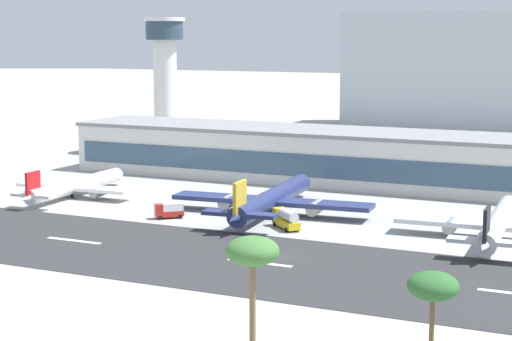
% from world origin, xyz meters
% --- Properties ---
extents(ground_plane, '(1400.00, 1400.00, 0.00)m').
position_xyz_m(ground_plane, '(0.00, 0.00, 0.00)').
color(ground_plane, '#9E9E99').
extents(runway_strip, '(800.00, 38.06, 0.08)m').
position_xyz_m(runway_strip, '(0.00, -5.49, 0.04)').
color(runway_strip, '#2D2D30').
rests_on(runway_strip, ground_plane).
extents(runway_centreline_dash_3, '(12.00, 1.20, 0.01)m').
position_xyz_m(runway_centreline_dash_3, '(-39.55, -5.49, 0.09)').
color(runway_centreline_dash_3, white).
rests_on(runway_centreline_dash_3, runway_strip).
extents(runway_centreline_dash_4, '(12.00, 1.20, 0.01)m').
position_xyz_m(runway_centreline_dash_4, '(-0.83, -5.49, 0.09)').
color(runway_centreline_dash_4, white).
rests_on(runway_centreline_dash_4, runway_strip).
extents(terminal_building, '(149.29, 25.59, 13.79)m').
position_xyz_m(terminal_building, '(-17.18, 79.04, 6.90)').
color(terminal_building, silver).
rests_on(terminal_building, ground_plane).
extents(control_tower, '(13.27, 13.27, 44.05)m').
position_xyz_m(control_tower, '(-88.52, 110.83, 26.01)').
color(control_tower, silver).
rests_on(control_tower, ground_plane).
extents(airliner_red_tail_gate_0, '(30.61, 40.52, 8.45)m').
position_xyz_m(airliner_red_tail_gate_0, '(-66.69, 30.62, 2.70)').
color(airliner_red_tail_gate_0, white).
rests_on(airliner_red_tail_gate_0, ground_plane).
extents(airliner_gold_tail_gate_1, '(44.88, 49.31, 10.30)m').
position_xyz_m(airliner_gold_tail_gate_1, '(-15.62, 31.77, 3.28)').
color(airliner_gold_tail_gate_1, navy).
rests_on(airliner_gold_tail_gate_1, ground_plane).
extents(airliner_black_tail_gate_2, '(38.91, 44.97, 9.38)m').
position_xyz_m(airliner_black_tail_gate_2, '(32.87, 28.51, 2.99)').
color(airliner_black_tail_gate_2, silver).
rests_on(airliner_black_tail_gate_2, ground_plane).
extents(service_fuel_truck_0, '(7.98, 7.71, 3.95)m').
position_xyz_m(service_fuel_truck_0, '(-7.29, 21.25, 2.03)').
color(service_fuel_truck_0, gold).
rests_on(service_fuel_truck_0, ground_plane).
extents(service_box_truck_1, '(6.08, 5.78, 3.25)m').
position_xyz_m(service_box_truck_1, '(-33.72, 19.90, 1.79)').
color(service_box_truck_1, '#B2231E').
rests_on(service_box_truck_1, ground_plane).
extents(palm_tree_0, '(6.16, 6.16, 16.00)m').
position_xyz_m(palm_tree_0, '(18.61, -49.73, 13.92)').
color(palm_tree_0, brown).
rests_on(palm_tree_0, ground_plane).
extents(palm_tree_2, '(5.77, 5.77, 12.80)m').
position_xyz_m(palm_tree_2, '(38.12, -44.44, 11.03)').
color(palm_tree_2, brown).
rests_on(palm_tree_2, ground_plane).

